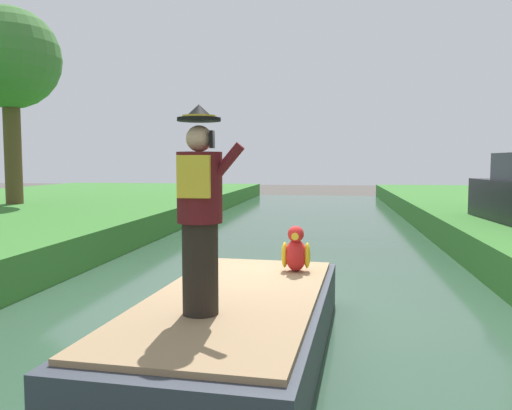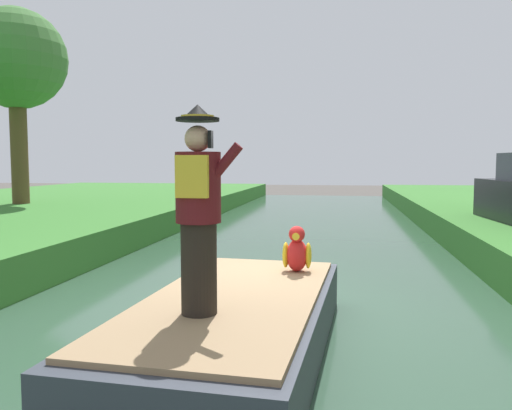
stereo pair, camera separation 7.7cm
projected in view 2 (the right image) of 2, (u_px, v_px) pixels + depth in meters
ground_plane at (258, 319)px, 6.84m from camera, size 80.00×80.00×0.00m
canal_water at (258, 315)px, 6.84m from camera, size 6.79×48.00×0.10m
boat at (234, 325)px, 5.30m from camera, size 2.05×4.30×0.61m
person_pirate at (199, 211)px, 4.56m from camera, size 0.61×0.42×1.85m
parrot_plush at (297, 252)px, 6.41m from camera, size 0.36×0.34×0.57m
tree_broad at (16, 61)px, 15.95m from camera, size 3.07×3.07×6.02m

